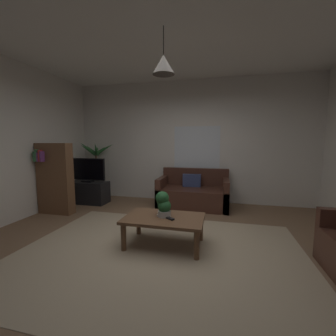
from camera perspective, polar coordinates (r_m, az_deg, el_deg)
floor at (r=3.20m, az=-1.34°, el=-19.83°), size 5.63×4.96×0.02m
rug at (r=3.03m, az=-2.38°, el=-21.22°), size 3.66×2.73×0.01m
wall_back at (r=5.33m, az=5.62°, el=6.73°), size 5.75×0.06×2.85m
ceiling at (r=3.21m, az=-1.51°, el=33.39°), size 5.63×4.96×0.02m
window_pane at (r=5.29m, az=7.37°, el=4.14°), size 1.07×0.01×1.19m
couch_under_window at (r=4.95m, az=6.53°, el=-6.73°), size 1.51×0.83×0.82m
coffee_table at (r=3.12m, az=-1.03°, el=-13.54°), size 1.07×0.66×0.40m
book_on_table_0 at (r=3.13m, az=-1.51°, el=-12.03°), size 0.14×0.10×0.02m
remote_on_table_0 at (r=3.02m, az=0.29°, el=-12.79°), size 0.16×0.13×0.02m
potted_plant_on_table at (r=3.08m, az=-1.21°, el=-9.18°), size 0.22×0.20×0.35m
tv_stand at (r=5.54m, az=-19.79°, el=-5.90°), size 0.90×0.44×0.50m
tv at (r=5.43m, az=-20.13°, el=-0.45°), size 0.89×0.16×0.55m
potted_palm_corner at (r=5.96m, az=-17.93°, el=-0.37°), size 0.89×0.92×1.46m
bookshelf_corner at (r=4.92m, az=-27.10°, el=-2.34°), size 0.70×0.31×1.40m
pendant_lamp at (r=3.08m, az=-1.12°, el=25.09°), size 0.28×0.28×0.58m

